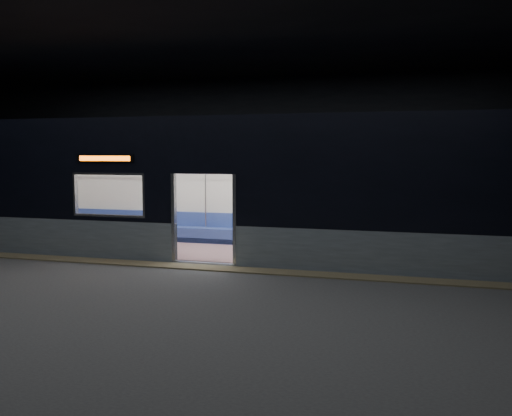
% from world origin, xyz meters
% --- Properties ---
extents(station_floor, '(24.00, 14.00, 0.01)m').
position_xyz_m(station_floor, '(0.00, 0.00, -0.01)').
color(station_floor, '#47494C').
rests_on(station_floor, ground).
extents(station_envelope, '(24.00, 14.00, 5.00)m').
position_xyz_m(station_envelope, '(0.00, 0.00, 3.66)').
color(station_envelope, black).
rests_on(station_envelope, station_floor).
extents(tactile_strip, '(22.80, 0.50, 0.03)m').
position_xyz_m(tactile_strip, '(0.00, 0.55, 0.01)').
color(tactile_strip, '#8C7F59').
rests_on(tactile_strip, station_floor).
extents(metro_car, '(18.00, 3.04, 3.35)m').
position_xyz_m(metro_car, '(-0.00, 2.54, 1.85)').
color(metro_car, '#93A1AF').
rests_on(metro_car, station_floor).
extents(passenger, '(0.49, 0.79, 1.48)m').
position_xyz_m(passenger, '(2.88, 3.55, 0.84)').
color(passenger, black).
rests_on(passenger, metro_car).
extents(handbag, '(0.38, 0.35, 0.17)m').
position_xyz_m(handbag, '(2.83, 3.29, 0.71)').
color(handbag, black).
rests_on(handbag, passenger).
extents(transit_map, '(0.96, 0.03, 0.63)m').
position_xyz_m(transit_map, '(3.14, 3.85, 1.46)').
color(transit_map, white).
rests_on(transit_map, metro_car).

